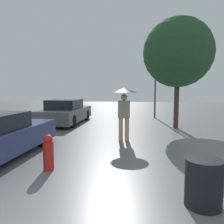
% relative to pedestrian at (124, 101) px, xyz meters
% --- Properties ---
extents(pedestrian, '(0.91, 0.91, 1.80)m').
position_rel_pedestrian_xyz_m(pedestrian, '(0.00, 0.00, 0.00)').
color(pedestrian, tan).
rests_on(pedestrian, ground_plane).
extents(parked_car_farthest, '(1.69, 4.24, 1.24)m').
position_rel_pedestrian_xyz_m(parked_car_farthest, '(-3.28, 3.55, -0.79)').
color(parked_car_farthest, '#4C514C').
rests_on(parked_car_farthest, ground_plane).
extents(tree, '(3.06, 3.06, 4.90)m').
position_rel_pedestrian_xyz_m(tree, '(2.16, 2.80, 2.00)').
color(tree, '#473323').
rests_on(tree, ground_plane).
extents(street_lamp, '(0.33, 0.33, 5.02)m').
position_rel_pedestrian_xyz_m(street_lamp, '(1.45, 6.40, 2.04)').
color(street_lamp, '#515456').
rests_on(street_lamp, ground_plane).
extents(trash_bin, '(0.53, 0.53, 0.71)m').
position_rel_pedestrian_xyz_m(trash_bin, '(1.48, -4.08, -1.01)').
color(trash_bin, black).
rests_on(trash_bin, ground_plane).
extents(fire_hydrant, '(0.23, 0.23, 0.78)m').
position_rel_pedestrian_xyz_m(fire_hydrant, '(-1.41, -2.96, -0.98)').
color(fire_hydrant, '#B21E19').
rests_on(fire_hydrant, ground_plane).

